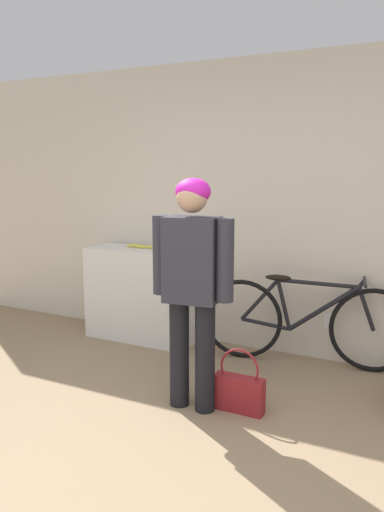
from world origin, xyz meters
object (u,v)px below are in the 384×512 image
person (192,275)px  bicycle (305,321)px  banana (140,246)px  handbag (239,391)px

person → bicycle: bearing=59.0°
banana → handbag: banana is taller
person → handbag: person is taller
person → bicycle: person is taller
person → bicycle: size_ratio=0.90×
bicycle → banana: (-1.62, -0.01, 0.53)m
bicycle → banana: size_ratio=5.50×
person → handbag: bearing=9.3°
handbag → bicycle: bearing=79.7°
person → handbag: size_ratio=3.54×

